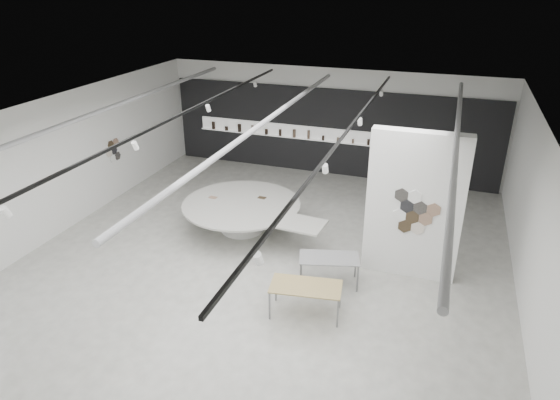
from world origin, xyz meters
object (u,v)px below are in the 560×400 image
(sample_table_stone, at_px, (329,260))
(kitchen_counter, at_px, (414,175))
(display_island, at_px, (244,213))
(sample_table_wood, at_px, (306,288))
(partition_column, at_px, (414,206))

(sample_table_stone, height_order, kitchen_counter, kitchen_counter)
(sample_table_stone, bearing_deg, kitchen_counter, 78.78)
(display_island, relative_size, kitchen_counter, 2.83)
(display_island, xyz_separation_m, sample_table_wood, (2.75, -3.10, 0.10))
(partition_column, bearing_deg, sample_table_stone, -147.05)
(display_island, distance_m, kitchen_counter, 6.44)
(sample_table_stone, xyz_separation_m, kitchen_counter, (1.32, 6.65, -0.21))
(sample_table_wood, bearing_deg, kitchen_counter, 79.26)
(display_island, height_order, sample_table_stone, display_island)
(display_island, distance_m, sample_table_stone, 3.45)
(partition_column, distance_m, sample_table_wood, 3.25)
(display_island, bearing_deg, partition_column, -3.78)
(partition_column, distance_m, display_island, 4.85)
(kitchen_counter, bearing_deg, sample_table_wood, -101.28)
(kitchen_counter, bearing_deg, partition_column, -86.61)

